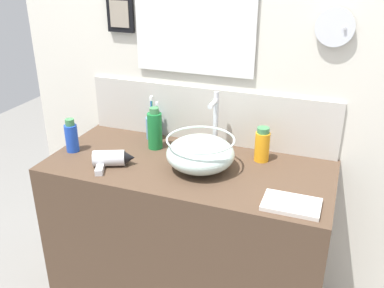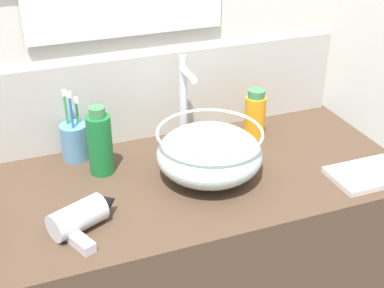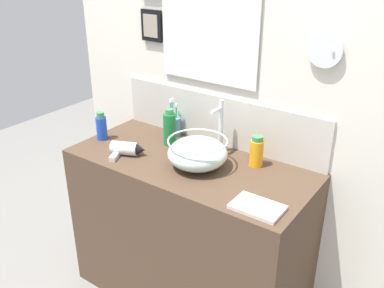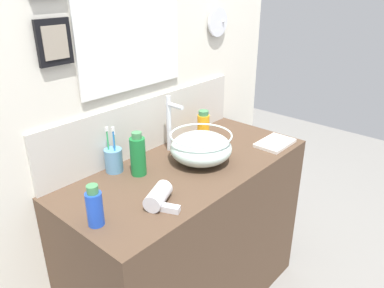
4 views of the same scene
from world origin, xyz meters
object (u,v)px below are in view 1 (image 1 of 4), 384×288
Objects in this scene: faucet at (215,119)px; toothbrush_cup at (154,127)px; hair_drier at (112,159)px; soap_dispenser at (71,137)px; hand_towel at (291,204)px; glass_bowl_sink at (200,153)px; lotion_bottle at (155,130)px; spray_bottle at (262,145)px.

faucet reaches higher than toothbrush_cup.
hair_drier is 1.20× the size of soap_dispenser.
hand_towel is (0.75, -0.05, -0.02)m from hair_drier.
hair_drier is at bearing -140.37° from faucet.
faucet is at bearing 138.73° from hand_towel.
hair_drier is 0.25m from soap_dispenser.
faucet is at bearing 39.63° from hair_drier.
glass_bowl_sink is at bearing 158.58° from hand_towel.
glass_bowl_sink is at bearing -90.00° from faucet.
toothbrush_cup is 0.81m from hand_towel.
hair_drier is 0.25m from lotion_bottle.
toothbrush_cup reaches higher than spray_bottle.
glass_bowl_sink is at bearing 3.38° from soap_dispenser.
glass_bowl_sink is 1.02× the size of faucet.
soap_dispenser is at bearing -165.99° from spray_bottle.
faucet reaches higher than lotion_bottle.
faucet is 0.33m from toothbrush_cup.
faucet is 1.79× the size of soap_dispenser.
faucet is at bearing 14.11° from lotion_bottle.
toothbrush_cup is at bearing 144.28° from glass_bowl_sink.
toothbrush_cup is at bearing 117.63° from lotion_bottle.
hair_drier is at bearing -15.42° from soap_dispenser.
soap_dispenser is 0.79× the size of lotion_bottle.
toothbrush_cup reaches higher than lotion_bottle.
toothbrush_cup is at bearing 173.76° from spray_bottle.
glass_bowl_sink is 0.60m from soap_dispenser.
faucet is 1.30× the size of toothbrush_cup.
glass_bowl_sink reaches higher than hair_drier.
spray_bottle is (0.22, 0.17, 0.00)m from glass_bowl_sink.
lotion_bottle reaches higher than hand_towel.
faucet is at bearing 20.87° from soap_dispenser.
glass_bowl_sink is 0.29m from lotion_bottle.
glass_bowl_sink is at bearing -35.72° from toothbrush_cup.
soap_dispenser is (-0.28, -0.26, 0.02)m from toothbrush_cup.
spray_bottle reaches higher than glass_bowl_sink.
lotion_bottle reaches higher than glass_bowl_sink.
faucet is 1.36× the size of hand_towel.
glass_bowl_sink is at bearing -25.67° from lotion_bottle.
hand_towel is (1.00, -0.12, -0.06)m from soap_dispenser.
hand_towel is (0.71, -0.38, -0.05)m from toothbrush_cup.
hair_drier is (-0.36, -0.30, -0.12)m from faucet.
toothbrush_cup is at bearing 83.08° from hair_drier.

